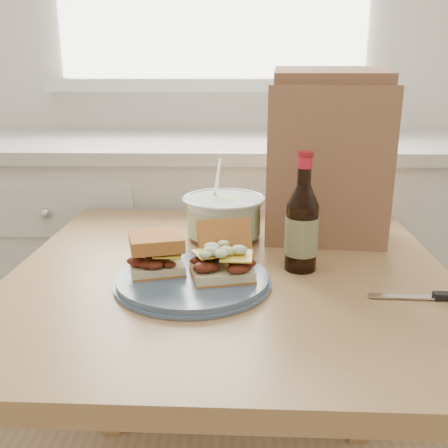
{
  "coord_description": "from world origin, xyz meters",
  "views": [
    {
      "loc": [
        0.09,
        -0.1,
        1.17
      ],
      "look_at": [
        0.07,
        0.96,
        0.85
      ],
      "focal_mm": 40.0,
      "sensor_mm": 36.0,
      "label": 1
    }
  ],
  "objects_px": {
    "plate": "(193,280)",
    "paper_bag": "(327,164)",
    "coleslaw_bowl": "(224,218)",
    "dining_table": "(230,316)",
    "beer_bottle": "(302,226)"
  },
  "relations": [
    {
      "from": "dining_table",
      "to": "paper_bag",
      "type": "relative_size",
      "value": 2.51
    },
    {
      "from": "coleslaw_bowl",
      "to": "paper_bag",
      "type": "xyz_separation_m",
      "value": [
        0.25,
        0.02,
        0.13
      ]
    },
    {
      "from": "coleslaw_bowl",
      "to": "beer_bottle",
      "type": "distance_m",
      "value": 0.26
    },
    {
      "from": "dining_table",
      "to": "plate",
      "type": "height_order",
      "value": "plate"
    },
    {
      "from": "beer_bottle",
      "to": "coleslaw_bowl",
      "type": "bearing_deg",
      "value": 133.38
    },
    {
      "from": "dining_table",
      "to": "coleslaw_bowl",
      "type": "relative_size",
      "value": 4.58
    },
    {
      "from": "coleslaw_bowl",
      "to": "paper_bag",
      "type": "relative_size",
      "value": 0.55
    },
    {
      "from": "plate",
      "to": "paper_bag",
      "type": "height_order",
      "value": "paper_bag"
    },
    {
      "from": "coleslaw_bowl",
      "to": "plate",
      "type": "bearing_deg",
      "value": -100.94
    },
    {
      "from": "plate",
      "to": "paper_bag",
      "type": "bearing_deg",
      "value": 44.43
    },
    {
      "from": "dining_table",
      "to": "paper_bag",
      "type": "distance_m",
      "value": 0.44
    },
    {
      "from": "beer_bottle",
      "to": "paper_bag",
      "type": "bearing_deg",
      "value": 71.98
    },
    {
      "from": "dining_table",
      "to": "paper_bag",
      "type": "height_order",
      "value": "paper_bag"
    },
    {
      "from": "beer_bottle",
      "to": "paper_bag",
      "type": "height_order",
      "value": "paper_bag"
    },
    {
      "from": "plate",
      "to": "paper_bag",
      "type": "xyz_separation_m",
      "value": [
        0.31,
        0.3,
        0.18
      ]
    }
  ]
}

